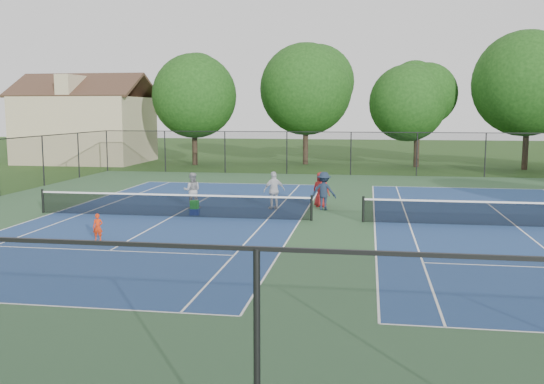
% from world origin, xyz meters
% --- Properties ---
extents(ground, '(140.00, 140.00, 0.00)m').
position_xyz_m(ground, '(0.00, 0.00, 0.00)').
color(ground, '#234716').
rests_on(ground, ground).
extents(court_pad, '(36.00, 36.00, 0.01)m').
position_xyz_m(court_pad, '(0.00, 0.00, 0.00)').
color(court_pad, '#2E5130').
rests_on(court_pad, ground).
extents(tennis_court_left, '(12.00, 23.83, 1.07)m').
position_xyz_m(tennis_court_left, '(-7.00, 0.00, 0.10)').
color(tennis_court_left, navy).
rests_on(tennis_court_left, ground).
extents(tennis_court_right, '(12.00, 23.83, 1.07)m').
position_xyz_m(tennis_court_right, '(7.00, 0.00, 0.10)').
color(tennis_court_right, navy).
rests_on(tennis_court_right, ground).
extents(perimeter_fence, '(36.08, 36.08, 3.02)m').
position_xyz_m(perimeter_fence, '(0.00, 0.00, 1.60)').
color(perimeter_fence, black).
rests_on(perimeter_fence, ground).
extents(tree_back_a, '(6.80, 6.80, 9.15)m').
position_xyz_m(tree_back_a, '(-13.00, 24.00, 6.04)').
color(tree_back_a, '#2D2116').
rests_on(tree_back_a, ground).
extents(tree_back_b, '(7.60, 7.60, 10.03)m').
position_xyz_m(tree_back_b, '(-4.00, 26.00, 6.60)').
color(tree_back_b, '#2D2116').
rests_on(tree_back_b, ground).
extents(tree_back_c, '(6.00, 6.00, 8.40)m').
position_xyz_m(tree_back_c, '(5.00, 25.00, 5.48)').
color(tree_back_c, '#2D2116').
rests_on(tree_back_c, ground).
extents(tree_back_d, '(7.80, 7.80, 10.37)m').
position_xyz_m(tree_back_d, '(13.00, 24.00, 6.82)').
color(tree_back_d, '#2D2116').
rests_on(tree_back_d, ground).
extents(clapboard_house, '(10.80, 8.10, 7.65)m').
position_xyz_m(clapboard_house, '(-23.00, 25.00, 3.09)').
color(clapboard_house, tan).
rests_on(clapboard_house, ground).
extents(child_player, '(0.38, 0.28, 0.95)m').
position_xyz_m(child_player, '(-8.06, -4.96, 0.48)').
color(child_player, red).
rests_on(child_player, ground).
extents(instructor, '(0.92, 0.79, 1.66)m').
position_xyz_m(instructor, '(-6.81, 2.33, 0.83)').
color(instructor, '#969799').
rests_on(instructor, ground).
extents(bystander_a, '(1.09, 0.89, 1.74)m').
position_xyz_m(bystander_a, '(-3.03, 2.68, 0.87)').
color(bystander_a, silver).
rests_on(bystander_a, ground).
extents(bystander_b, '(1.23, 0.85, 1.74)m').
position_xyz_m(bystander_b, '(-0.75, 2.80, 0.87)').
color(bystander_b, '#192538').
rests_on(bystander_b, ground).
extents(bystander_c, '(0.92, 0.71, 1.66)m').
position_xyz_m(bystander_c, '(-0.95, 3.62, 0.83)').
color(bystander_c, maroon).
rests_on(bystander_c, ground).
extents(ball_crate, '(0.42, 0.32, 0.28)m').
position_xyz_m(ball_crate, '(-6.20, 0.57, 0.14)').
color(ball_crate, navy).
rests_on(ball_crate, ground).
extents(ball_hopper, '(0.34, 0.28, 0.36)m').
position_xyz_m(ball_hopper, '(-6.20, 0.57, 0.46)').
color(ball_hopper, green).
rests_on(ball_hopper, ball_crate).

